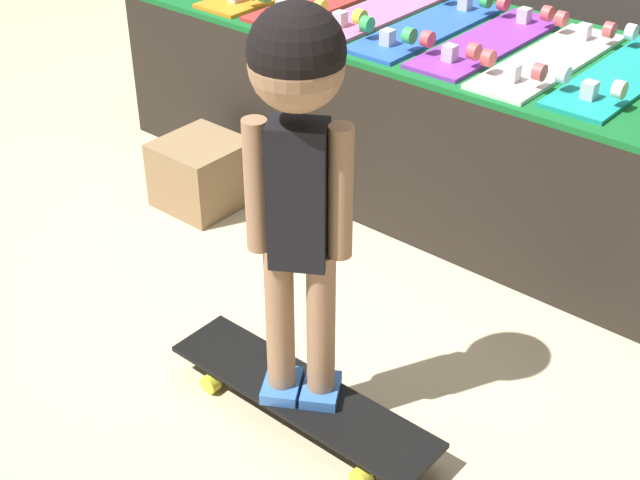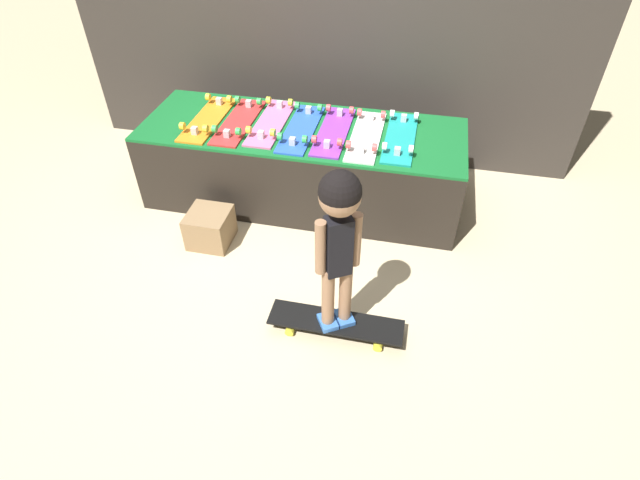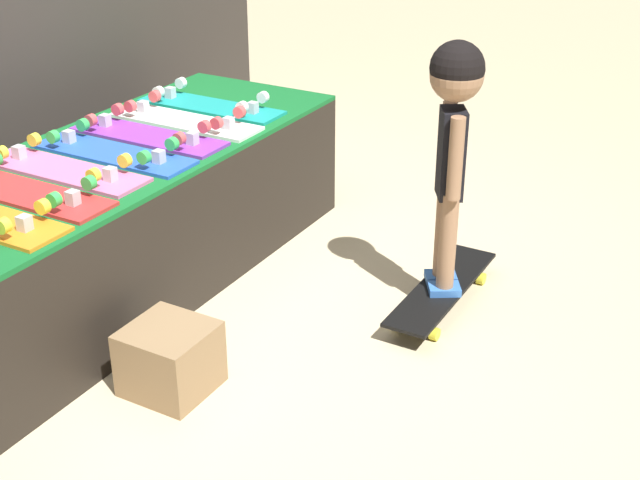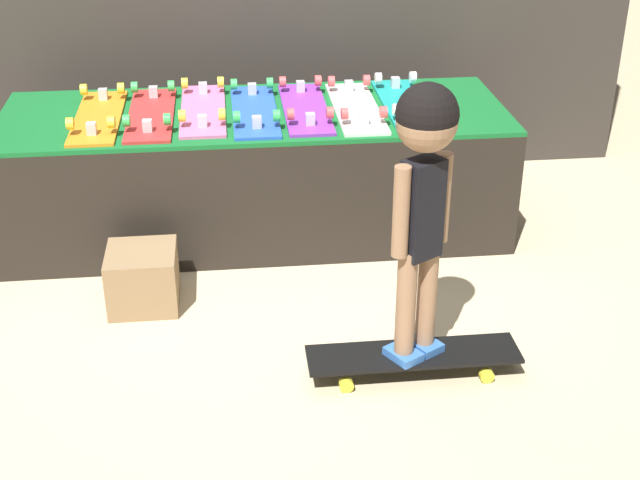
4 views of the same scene
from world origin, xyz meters
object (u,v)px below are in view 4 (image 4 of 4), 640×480
(skateboard_red_on_rack, at_px, (151,113))
(skateboard_teal_on_rack, at_px, (405,102))
(skateboard_orange_on_rack, at_px, (98,115))
(skateboard_purple_on_rack, at_px, (305,107))
(storage_box, at_px, (143,278))
(skateboard_on_floor, at_px, (413,356))
(skateboard_pink_on_rack, at_px, (203,108))
(skateboard_white_on_rack, at_px, (356,106))
(skateboard_blue_on_rack, at_px, (254,109))
(child, at_px, (424,173))

(skateboard_red_on_rack, relative_size, skateboard_teal_on_rack, 1.00)
(skateboard_orange_on_rack, bearing_deg, skateboard_teal_on_rack, 1.09)
(skateboard_red_on_rack, bearing_deg, skateboard_purple_on_rack, 0.56)
(skateboard_orange_on_rack, xyz_separation_m, storage_box, (0.20, -0.64, -0.49))
(skateboard_purple_on_rack, xyz_separation_m, skateboard_on_floor, (0.27, -1.27, -0.54))
(skateboard_teal_on_rack, relative_size, storage_box, 2.49)
(skateboard_orange_on_rack, xyz_separation_m, skateboard_purple_on_rack, (0.94, 0.02, 0.00))
(skateboard_pink_on_rack, height_order, storage_box, skateboard_pink_on_rack)
(skateboard_purple_on_rack, distance_m, skateboard_teal_on_rack, 0.47)
(skateboard_red_on_rack, distance_m, skateboard_white_on_rack, 0.94)
(skateboard_white_on_rack, bearing_deg, skateboard_blue_on_rack, 179.29)
(skateboard_red_on_rack, relative_size, skateboard_purple_on_rack, 1.00)
(skateboard_purple_on_rack, distance_m, skateboard_white_on_rack, 0.23)
(skateboard_orange_on_rack, distance_m, child, 1.75)
(skateboard_on_floor, height_order, child, child)
(child, bearing_deg, skateboard_on_floor, -166.02)
(skateboard_pink_on_rack, bearing_deg, skateboard_purple_on_rack, -3.52)
(skateboard_orange_on_rack, xyz_separation_m, skateboard_teal_on_rack, (1.40, 0.03, 0.00))
(skateboard_blue_on_rack, distance_m, storage_box, 0.95)
(skateboard_purple_on_rack, bearing_deg, skateboard_on_floor, -77.89)
(skateboard_purple_on_rack, bearing_deg, storage_box, -138.60)
(skateboard_pink_on_rack, bearing_deg, skateboard_on_floor, -60.25)
(skateboard_purple_on_rack, relative_size, skateboard_white_on_rack, 1.00)
(skateboard_teal_on_rack, distance_m, child, 1.31)
(skateboard_orange_on_rack, height_order, skateboard_white_on_rack, same)
(skateboard_pink_on_rack, bearing_deg, skateboard_red_on_rack, -171.35)
(skateboard_purple_on_rack, bearing_deg, skateboard_pink_on_rack, 176.48)
(storage_box, bearing_deg, skateboard_purple_on_rack, 41.40)
(skateboard_on_floor, distance_m, child, 0.73)
(skateboard_teal_on_rack, xyz_separation_m, storage_box, (-1.21, -0.66, -0.49))
(skateboard_blue_on_rack, height_order, skateboard_teal_on_rack, same)
(skateboard_teal_on_rack, bearing_deg, skateboard_red_on_rack, -179.16)
(child, bearing_deg, skateboard_blue_on_rack, 80.96)
(skateboard_teal_on_rack, height_order, skateboard_on_floor, skateboard_teal_on_rack)
(skateboard_blue_on_rack, relative_size, child, 0.70)
(skateboard_pink_on_rack, relative_size, skateboard_blue_on_rack, 1.00)
(skateboard_purple_on_rack, height_order, skateboard_on_floor, skateboard_purple_on_rack)
(skateboard_white_on_rack, distance_m, skateboard_on_floor, 1.36)
(skateboard_purple_on_rack, distance_m, storage_box, 1.10)
(skateboard_purple_on_rack, bearing_deg, skateboard_teal_on_rack, 1.27)
(skateboard_pink_on_rack, height_order, skateboard_on_floor, skateboard_pink_on_rack)
(skateboard_orange_on_rack, xyz_separation_m, skateboard_pink_on_rack, (0.47, 0.04, 0.00))
(skateboard_red_on_rack, bearing_deg, storage_box, -93.45)
(skateboard_pink_on_rack, relative_size, child, 0.70)
(skateboard_red_on_rack, bearing_deg, skateboard_blue_on_rack, -0.70)
(skateboard_orange_on_rack, relative_size, skateboard_white_on_rack, 1.00)
(skateboard_orange_on_rack, bearing_deg, child, -45.97)
(skateboard_orange_on_rack, xyz_separation_m, skateboard_red_on_rack, (0.23, 0.01, 0.00))
(skateboard_blue_on_rack, bearing_deg, skateboard_purple_on_rack, 3.08)
(skateboard_pink_on_rack, xyz_separation_m, storage_box, (-0.27, -0.68, -0.49))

